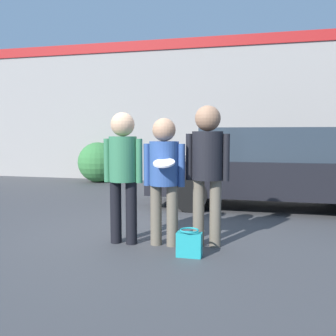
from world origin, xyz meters
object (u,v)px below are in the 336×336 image
object	(u,v)px
person_left	(123,165)
person_right	(207,161)
parked_car_near	(268,168)
shrub	(98,162)
handbag	(189,244)
person_middle_with_frisbee	(164,170)

from	to	relation	value
person_left	person_right	xyz separation A→B (m)	(1.10, 0.15, 0.07)
parked_car_near	shrub	bearing A→B (deg)	150.49
person_left	handbag	bearing A→B (deg)	-19.53
person_left	person_middle_with_frisbee	xyz separation A→B (m)	(0.55, 0.04, -0.05)
parked_car_near	shrub	world-z (taller)	parked_car_near
parked_car_near	shrub	xyz separation A→B (m)	(-4.90, 2.78, -0.18)
person_right	person_middle_with_frisbee	bearing A→B (deg)	-168.59
person_middle_with_frisbee	shrub	distance (m)	6.77
shrub	handbag	xyz separation A→B (m)	(3.95, -6.13, -0.44)
person_left	person_middle_with_frisbee	bearing A→B (deg)	4.11
person_left	person_right	bearing A→B (deg)	7.79
parked_car_near	shrub	distance (m)	5.64
parked_car_near	handbag	bearing A→B (deg)	-105.81
shrub	handbag	bearing A→B (deg)	-57.19
parked_car_near	handbag	xyz separation A→B (m)	(-0.95, -3.36, -0.63)
person_left	handbag	xyz separation A→B (m)	(0.96, -0.34, -0.89)
person_left	parked_car_near	size ratio (longest dim) A/B	0.38
person_left	person_middle_with_frisbee	size ratio (longest dim) A/B	1.05
person_middle_with_frisbee	handbag	world-z (taller)	person_middle_with_frisbee
person_right	shrub	world-z (taller)	person_right
person_right	parked_car_near	size ratio (longest dim) A/B	0.40
person_left	person_right	distance (m)	1.11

